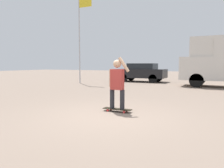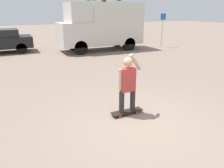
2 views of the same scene
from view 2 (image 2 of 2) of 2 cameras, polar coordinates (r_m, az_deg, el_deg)
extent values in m
plane|color=gray|center=(5.61, 7.74, -10.27)|extent=(80.00, 80.00, 0.00)
cube|color=black|center=(6.02, 3.92, -7.13)|extent=(0.90, 0.25, 0.02)
cylinder|color=red|center=(5.84, 2.07, -8.45)|extent=(0.07, 0.03, 0.07)
cylinder|color=red|center=(6.00, 1.14, -7.64)|extent=(0.07, 0.03, 0.07)
cylinder|color=red|center=(6.09, 6.64, -7.38)|extent=(0.07, 0.03, 0.07)
cylinder|color=red|center=(6.25, 5.63, -6.64)|extent=(0.07, 0.03, 0.07)
cylinder|color=#28282D|center=(5.82, 2.53, -4.77)|extent=(0.14, 0.14, 0.59)
cylinder|color=#28282D|center=(5.97, 5.40, -4.19)|extent=(0.14, 0.14, 0.59)
cube|color=#B23833|center=(5.68, 4.12, 1.15)|extent=(0.38, 0.22, 0.62)
sphere|color=tan|center=(5.55, 4.24, 5.80)|extent=(0.24, 0.24, 0.24)
cylinder|color=tan|center=(5.57, 2.18, 1.19)|extent=(0.09, 0.09, 0.55)
cylinder|color=tan|center=(5.67, 6.16, 5.76)|extent=(0.36, 0.09, 0.46)
cylinder|color=black|center=(14.09, -8.20, 9.38)|extent=(0.88, 0.28, 0.88)
cylinder|color=black|center=(15.90, -10.36, 10.34)|extent=(0.88, 0.28, 0.88)
cylinder|color=black|center=(15.50, 4.47, 10.37)|extent=(0.88, 0.28, 0.88)
cylinder|color=black|center=(17.17, 1.21, 11.25)|extent=(0.88, 0.28, 0.88)
cube|color=silver|center=(14.87, -9.82, 12.68)|extent=(1.99, 2.20, 1.48)
cube|color=black|center=(14.74, -11.41, 13.70)|extent=(0.04, 1.87, 0.74)
cube|color=silver|center=(15.84, 0.31, 15.57)|extent=(3.69, 2.20, 2.73)
cube|color=silver|center=(14.88, -8.97, 17.99)|extent=(1.39, 2.02, 1.24)
cylinder|color=black|center=(15.44, -22.56, 8.59)|extent=(0.67, 0.22, 0.67)
cylinder|color=black|center=(17.07, -22.97, 9.40)|extent=(0.67, 0.22, 0.67)
cube|color=black|center=(16.19, -27.32, 9.63)|extent=(3.98, 1.88, 0.71)
cube|color=black|center=(16.12, -27.28, 11.75)|extent=(2.19, 1.65, 0.47)
cylinder|color=brown|center=(24.16, -2.11, 18.67)|extent=(0.50, 0.50, 5.26)
cylinder|color=#B7B7BC|center=(17.10, 12.95, 13.42)|extent=(0.06, 0.06, 2.45)
cube|color=#19519E|center=(17.03, 13.23, 16.78)|extent=(0.44, 0.02, 0.44)
camera|label=1|loc=(5.79, 74.09, -7.95)|focal=35.00mm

